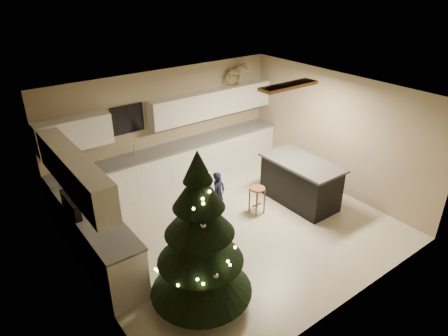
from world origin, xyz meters
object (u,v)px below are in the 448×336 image
(bar_stool, at_px, (257,194))
(christmas_tree, at_px, (200,246))
(toddler, at_px, (218,194))
(rocking_horse, at_px, (236,74))
(island, at_px, (300,182))

(bar_stool, bearing_deg, christmas_tree, -149.33)
(toddler, height_order, rocking_horse, rocking_horse)
(bar_stool, bearing_deg, rocking_horse, 62.15)
(island, distance_m, bar_stool, 1.03)
(christmas_tree, bearing_deg, bar_stool, 30.67)
(island, height_order, bar_stool, island)
(bar_stool, height_order, toddler, toddler)
(christmas_tree, xyz_separation_m, toddler, (1.61, 1.78, -0.55))
(island, xyz_separation_m, bar_stool, (-1.01, 0.21, -0.04))
(island, distance_m, toddler, 1.77)
(bar_stool, distance_m, toddler, 0.78)
(island, distance_m, christmas_tree, 3.49)
(island, height_order, rocking_horse, rocking_horse)
(island, relative_size, christmas_tree, 0.68)
(island, relative_size, bar_stool, 2.93)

